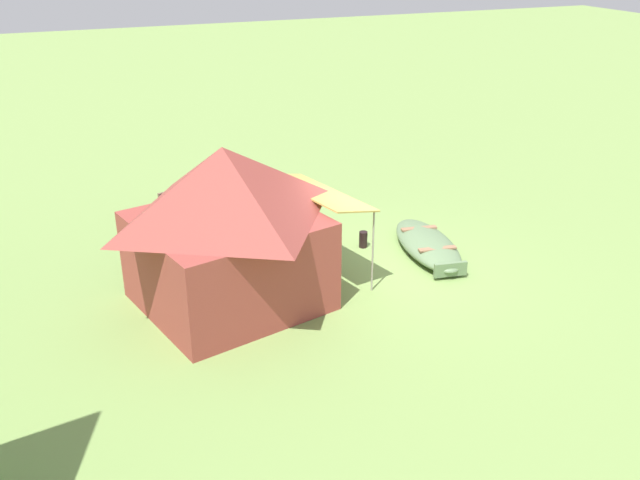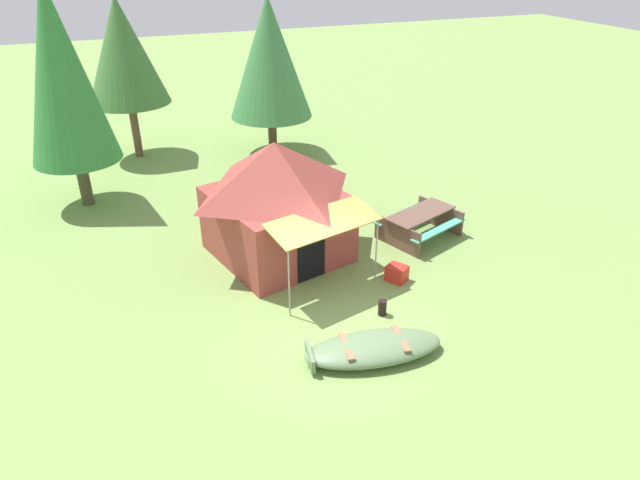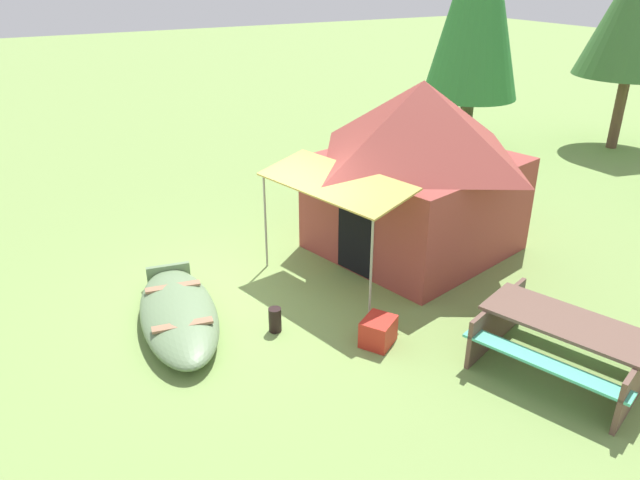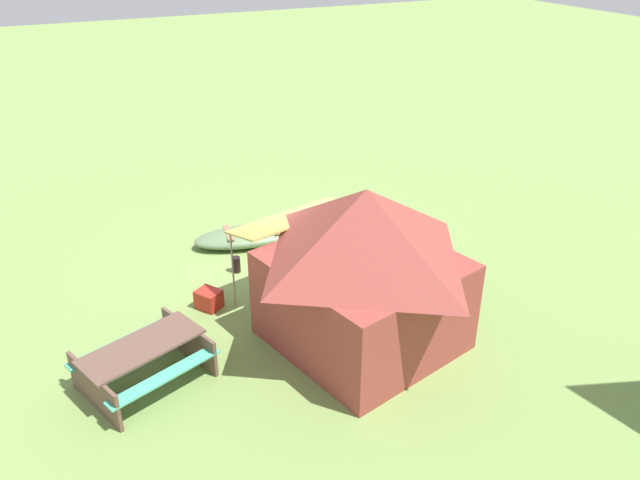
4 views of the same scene
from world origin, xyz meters
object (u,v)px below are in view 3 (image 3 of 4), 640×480
at_px(picnic_table, 564,338).
at_px(cooler_box, 378,331).
at_px(beached_rowboat, 178,313).
at_px(canvas_cabin_tent, 418,166).
at_px(fuel_can, 275,320).

height_order(picnic_table, cooler_box, picnic_table).
bearing_deg(beached_rowboat, picnic_table, 49.86).
height_order(canvas_cabin_tent, fuel_can, canvas_cabin_tent).
bearing_deg(cooler_box, canvas_cabin_tent, 135.06).
relative_size(cooler_box, fuel_can, 1.29).
xyz_separation_m(canvas_cabin_tent, fuel_can, (1.28, -3.33, -1.38)).
relative_size(canvas_cabin_tent, cooler_box, 10.08).
distance_m(picnic_table, fuel_can, 3.80).
xyz_separation_m(beached_rowboat, picnic_table, (3.34, 3.96, 0.28)).
bearing_deg(cooler_box, picnic_table, 46.91).
relative_size(beached_rowboat, fuel_can, 7.97).
bearing_deg(beached_rowboat, fuel_can, 55.32).
height_order(canvas_cabin_tent, picnic_table, canvas_cabin_tent).
distance_m(beached_rowboat, cooler_box, 2.85).
xyz_separation_m(beached_rowboat, fuel_can, (0.80, 1.15, -0.02)).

